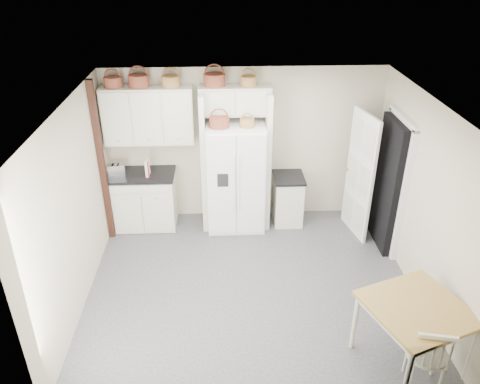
{
  "coord_description": "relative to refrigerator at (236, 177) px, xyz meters",
  "views": [
    {
      "loc": [
        -0.38,
        -5.19,
        4.3
      ],
      "look_at": [
        -0.13,
        0.4,
        1.28
      ],
      "focal_mm": 35.0,
      "sensor_mm": 36.0,
      "label": 1
    }
  ],
  "objects": [
    {
      "name": "trim_post",
      "position": [
        -2.05,
        -0.29,
        0.4
      ],
      "size": [
        0.09,
        0.09,
        2.6
      ],
      "primitive_type": "cube",
      "color": "black",
      "rests_on": "floor"
    },
    {
      "name": "doorway_void",
      "position": [
        2.31,
        -0.64,
        0.13
      ],
      "size": [
        0.18,
        0.85,
        2.05
      ],
      "primitive_type": "cube",
      "color": "black",
      "rests_on": "floor"
    },
    {
      "name": "windsor_chair",
      "position": [
        1.9,
        -3.39,
        -0.46
      ],
      "size": [
        0.5,
        0.47,
        0.88
      ],
      "primitive_type": "cube",
      "rotation": [
        0.0,
        0.0,
        -0.2
      ],
      "color": "beige",
      "rests_on": "floor"
    },
    {
      "name": "upper_cabinet",
      "position": [
        -1.35,
        0.19,
        1.0
      ],
      "size": [
        1.4,
        0.34,
        0.9
      ],
      "primitive_type": "cube",
      "color": "beige",
      "rests_on": "wall_back"
    },
    {
      "name": "bridge_cabinet",
      "position": [
        -0.0,
        0.19,
        1.23
      ],
      "size": [
        1.12,
        0.34,
        0.45
      ],
      "primitive_type": "cube",
      "color": "beige",
      "rests_on": "wall_back"
    },
    {
      "name": "fridge_panel_left",
      "position": [
        -0.51,
        0.06,
        0.25
      ],
      "size": [
        0.08,
        0.6,
        2.3
      ],
      "primitive_type": "cube",
      "color": "beige",
      "rests_on": "floor"
    },
    {
      "name": "basket_fridge_a",
      "position": [
        -0.25,
        -0.1,
        0.98
      ],
      "size": [
        0.3,
        0.3,
        0.16
      ],
      "primitive_type": "cylinder",
      "color": "maroon",
      "rests_on": "refrigerator"
    },
    {
      "name": "toaster",
      "position": [
        -1.92,
        0.01,
        0.16
      ],
      "size": [
        0.3,
        0.21,
        0.19
      ],
      "primitive_type": "cube",
      "rotation": [
        0.0,
        0.0,
        0.21
      ],
      "color": "silver",
      "rests_on": "counter_left"
    },
    {
      "name": "floor",
      "position": [
        0.15,
        -1.64,
        -0.9
      ],
      "size": [
        4.5,
        4.5,
        0.0
      ],
      "primitive_type": "plane",
      "color": "#343437",
      "rests_on": "ground"
    },
    {
      "name": "cookbook_cream",
      "position": [
        -1.41,
        -0.02,
        0.2
      ],
      "size": [
        0.05,
        0.17,
        0.26
      ],
      "primitive_type": "cube",
      "rotation": [
        0.0,
        0.0,
        -0.09
      ],
      "color": "silver",
      "rests_on": "counter_left"
    },
    {
      "name": "basket_bridge_a",
      "position": [
        -0.31,
        0.19,
        1.55
      ],
      "size": [
        0.33,
        0.33,
        0.19
      ],
      "primitive_type": "cylinder",
      "color": "maroon",
      "rests_on": "bridge_cabinet"
    },
    {
      "name": "basket_upper_b",
      "position": [
        -1.44,
        0.19,
        1.55
      ],
      "size": [
        0.31,
        0.31,
        0.18
      ],
      "primitive_type": "cylinder",
      "color": "maroon",
      "rests_on": "upper_cabinet"
    },
    {
      "name": "base_cab_left",
      "position": [
        -1.52,
        0.06,
        -0.43
      ],
      "size": [
        1.0,
        0.63,
        0.93
      ],
      "primitive_type": "cube",
      "color": "beige",
      "rests_on": "floor"
    },
    {
      "name": "base_cab_right",
      "position": [
        0.88,
        0.06,
        -0.49
      ],
      "size": [
        0.46,
        0.56,
        0.82
      ],
      "primitive_type": "cube",
      "color": "beige",
      "rests_on": "floor"
    },
    {
      "name": "dining_table",
      "position": [
        1.85,
        -3.09,
        -0.48
      ],
      "size": [
        1.29,
        1.29,
        0.83
      ],
      "primitive_type": "cube",
      "rotation": [
        0.0,
        0.0,
        0.36
      ],
      "color": "#9E7A3F",
      "rests_on": "floor"
    },
    {
      "name": "basket_bridge_b",
      "position": [
        0.21,
        0.19,
        1.53
      ],
      "size": [
        0.25,
        0.25,
        0.15
      ],
      "primitive_type": "cylinder",
      "color": "olive",
      "rests_on": "bridge_cabinet"
    },
    {
      "name": "counter_left",
      "position": [
        -1.52,
        0.06,
        0.05
      ],
      "size": [
        1.04,
        0.67,
        0.04
      ],
      "primitive_type": "cube",
      "color": "black",
      "rests_on": "base_cab_left"
    },
    {
      "name": "basket_upper_a",
      "position": [
        -1.83,
        0.19,
        1.53
      ],
      "size": [
        0.27,
        0.27,
        0.15
      ],
      "primitive_type": "cylinder",
      "color": "maroon",
      "rests_on": "upper_cabinet"
    },
    {
      "name": "wall_left",
      "position": [
        -2.1,
        -1.64,
        0.4
      ],
      "size": [
        0.0,
        4.0,
        4.0
      ],
      "primitive_type": "plane",
      "rotation": [
        1.57,
        0.0,
        1.57
      ],
      "color": "beige",
      "rests_on": "floor"
    },
    {
      "name": "wall_back",
      "position": [
        0.15,
        0.36,
        0.4
      ],
      "size": [
        4.5,
        0.0,
        4.5
      ],
      "primitive_type": "plane",
      "rotation": [
        1.57,
        0.0,
        0.0
      ],
      "color": "beige",
      "rests_on": "floor"
    },
    {
      "name": "basket_upper_c",
      "position": [
        -0.97,
        0.19,
        1.54
      ],
      "size": [
        0.28,
        0.28,
        0.16
      ],
      "primitive_type": "cylinder",
      "color": "olive",
      "rests_on": "upper_cabinet"
    },
    {
      "name": "door_slab",
      "position": [
        1.95,
        -0.31,
        0.13
      ],
      "size": [
        0.21,
        0.79,
        2.05
      ],
      "primitive_type": "cube",
      "rotation": [
        0.0,
        0.0,
        -1.36
      ],
      "color": "white",
      "rests_on": "floor"
    },
    {
      "name": "ceiling",
      "position": [
        0.15,
        -1.64,
        1.7
      ],
      "size": [
        4.5,
        4.5,
        0.0
      ],
      "primitive_type": "plane",
      "color": "white",
      "rests_on": "wall_back"
    },
    {
      "name": "counter_right",
      "position": [
        0.88,
        0.06,
        -0.06
      ],
      "size": [
        0.5,
        0.59,
        0.04
      ],
      "primitive_type": "cube",
      "color": "black",
      "rests_on": "base_cab_right"
    },
    {
      "name": "wall_right",
      "position": [
        2.4,
        -1.64,
        0.4
      ],
      "size": [
        0.0,
        4.0,
        4.0
      ],
      "primitive_type": "plane",
      "rotation": [
        1.57,
        0.0,
        -1.57
      ],
      "color": "beige",
      "rests_on": "floor"
    },
    {
      "name": "fridge_panel_right",
      "position": [
        0.51,
        0.06,
        0.25
      ],
      "size": [
        0.08,
        0.6,
        2.3
      ],
      "primitive_type": "cube",
      "color": "beige",
      "rests_on": "floor"
    },
    {
      "name": "refrigerator",
      "position": [
        0.0,
        0.0,
        0.0
      ],
      "size": [
        0.93,
        0.74,
        1.79
      ],
      "primitive_type": "cube",
      "color": "white",
      "rests_on": "floor"
    },
    {
      "name": "basket_fridge_b",
      "position": [
        0.17,
        -0.1,
        0.96
      ],
      "size": [
        0.22,
        0.22,
        0.12
      ],
      "primitive_type": "cylinder",
      "color": "olive",
      "rests_on": "refrigerator"
    },
    {
      "name": "cookbook_red",
      "position": [
        -1.41,
        -0.02,
        0.2
      ],
      "size": [
        0.07,
        0.17,
        0.25
      ],
      "primitive_type": "cube",
      "rotation": [
        0.0,
        0.0,
        0.19
      ],
      "color": "#B01625",
      "rests_on": "counter_left"
    }
  ]
}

